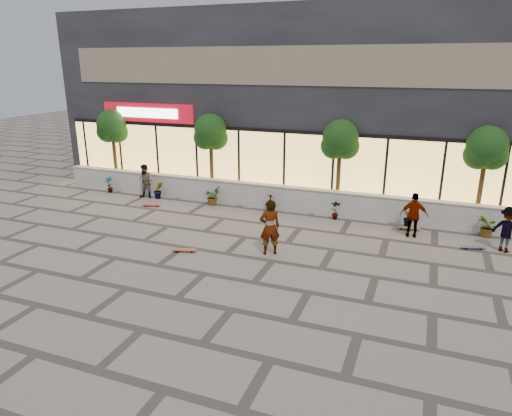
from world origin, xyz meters
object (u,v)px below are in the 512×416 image
(skater_right_near, at_px, (414,215))
(skateboard_center, at_px, (184,250))
(tree_midwest, at_px, (211,134))
(skater_center, at_px, (270,227))
(skater_left, at_px, (146,182))
(skateboard_left, at_px, (151,205))
(skateboard_right_far, at_px, (473,247))
(tree_east, at_px, (486,150))
(skater_right_far, at_px, (507,230))
(tree_west, at_px, (112,128))
(skateboard_right_near, at_px, (408,228))
(tree_mideast, at_px, (340,142))

(skater_right_near, relative_size, skateboard_center, 1.96)
(tree_midwest, distance_m, skater_center, 7.64)
(skater_left, height_order, skateboard_left, skater_left)
(skateboard_right_far, bearing_deg, tree_midwest, 149.40)
(tree_east, xyz_separation_m, skater_right_near, (-2.27, -2.20, -2.15))
(tree_east, bearing_deg, skater_right_near, -135.90)
(skater_center, distance_m, skateboard_center, 3.01)
(skater_right_far, bearing_deg, skater_right_near, 21.69)
(skater_center, distance_m, skateboard_right_far, 7.09)
(skater_right_far, bearing_deg, skateboard_center, 48.63)
(skateboard_right_far, bearing_deg, tree_west, 153.66)
(skateboard_right_near, distance_m, skateboard_right_far, 2.49)
(tree_midwest, distance_m, tree_mideast, 6.00)
(tree_mideast, height_order, skateboard_right_far, tree_mideast)
(skateboard_center, distance_m, skateboard_right_far, 9.91)
(tree_midwest, xyz_separation_m, skateboard_center, (2.11, -6.44, -2.90))
(tree_west, bearing_deg, skateboard_right_near, -5.88)
(tree_midwest, xyz_separation_m, skater_center, (4.85, -5.54, -2.04))
(skateboard_center, relative_size, skateboard_left, 1.01)
(skater_left, bearing_deg, skater_right_near, -6.17)
(tree_mideast, bearing_deg, skater_right_far, -21.77)
(skater_right_far, bearing_deg, skateboard_right_near, 9.91)
(tree_mideast, distance_m, skateboard_left, 8.70)
(tree_midwest, height_order, skateboard_right_near, tree_midwest)
(tree_west, distance_m, skateboard_center, 10.39)
(tree_west, relative_size, tree_mideast, 1.00)
(skater_center, bearing_deg, skater_right_near, -173.40)
(skateboard_right_near, bearing_deg, tree_east, 25.48)
(skater_right_far, bearing_deg, tree_west, 19.31)
(tree_east, bearing_deg, skateboard_right_near, -148.28)
(tree_west, bearing_deg, skater_right_far, -8.00)
(tree_midwest, bearing_deg, tree_east, 0.00)
(tree_mideast, distance_m, skater_center, 6.01)
(skateboard_right_near, bearing_deg, skater_left, 173.27)
(tree_west, height_order, skater_left, tree_west)
(tree_mideast, bearing_deg, skateboard_right_near, -26.02)
(skateboard_center, distance_m, skateboard_left, 5.60)
(skateboard_center, xyz_separation_m, skateboard_right_near, (6.96, 4.94, 0.00))
(tree_west, distance_m, skater_center, 11.92)
(tree_east, height_order, skateboard_center, tree_east)
(tree_midwest, distance_m, tree_east, 11.50)
(skateboard_center, xyz_separation_m, skateboard_right_far, (9.16, 3.78, -0.00))
(tree_midwest, distance_m, skater_right_far, 12.68)
(tree_west, xyz_separation_m, tree_midwest, (5.50, 0.00, 0.00))
(skateboard_left, bearing_deg, skater_right_far, -18.20)
(skateboard_center, bearing_deg, skateboard_left, 118.08)
(tree_west, distance_m, skater_left, 3.76)
(skater_right_near, bearing_deg, skateboard_right_near, -82.73)
(skater_left, distance_m, skater_right_near, 12.03)
(skater_left, xyz_separation_m, skateboard_center, (4.88, -5.04, -0.72))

